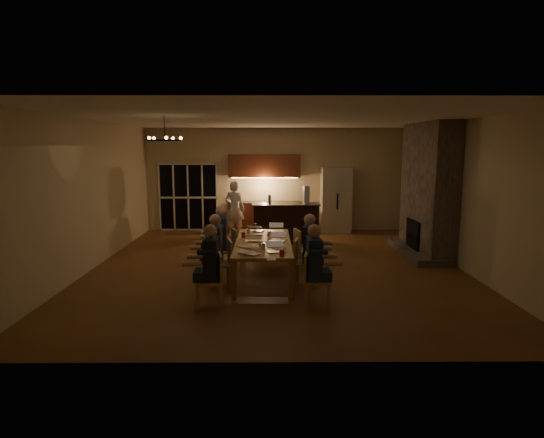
{
  "coord_description": "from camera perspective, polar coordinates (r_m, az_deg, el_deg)",
  "views": [
    {
      "loc": [
        -0.17,
        -9.75,
        2.63
      ],
      "look_at": [
        -0.1,
        0.3,
        1.03
      ],
      "focal_mm": 30.0,
      "sensor_mm": 36.0,
      "label": 1
    }
  ],
  "objects": [
    {
      "name": "floor",
      "position": [
        10.1,
        0.56,
        -6.02
      ],
      "size": [
        9.0,
        9.0,
        0.0
      ],
      "primitive_type": "plane",
      "color": "brown",
      "rests_on": "ground"
    },
    {
      "name": "back_wall",
      "position": [
        14.31,
        0.26,
        4.94
      ],
      "size": [
        8.0,
        0.04,
        3.2
      ],
      "primitive_type": "cube",
      "color": "tan",
      "rests_on": "ground"
    },
    {
      "name": "left_wall",
      "position": [
        10.53,
        -21.89,
        2.81
      ],
      "size": [
        0.04,
        9.0,
        3.2
      ],
      "primitive_type": "cube",
      "color": "tan",
      "rests_on": "ground"
    },
    {
      "name": "right_wall",
      "position": [
        10.66,
        22.75,
        2.82
      ],
      "size": [
        0.04,
        9.0,
        3.2
      ],
      "primitive_type": "cube",
      "color": "tan",
      "rests_on": "ground"
    },
    {
      "name": "ceiling",
      "position": [
        9.77,
        0.59,
        12.53
      ],
      "size": [
        8.0,
        9.0,
        0.04
      ],
      "primitive_type": "cube",
      "color": "white",
      "rests_on": "back_wall"
    },
    {
      "name": "french_doors",
      "position": [
        14.53,
        -10.45,
        2.68
      ],
      "size": [
        1.86,
        0.08,
        2.1
      ],
      "primitive_type": "cube",
      "color": "black",
      "rests_on": "ground"
    },
    {
      "name": "fireplace",
      "position": [
        11.66,
        19.0,
        3.51
      ],
      "size": [
        0.58,
        2.5,
        3.2
      ],
      "primitive_type": "cube",
      "color": "#6A5D53",
      "rests_on": "ground"
    },
    {
      "name": "kitchenette",
      "position": [
        14.02,
        -0.95,
        3.22
      ],
      "size": [
        2.24,
        0.68,
        2.4
      ],
      "primitive_type": null,
      "color": "#5E2E1B",
      "rests_on": "ground"
    },
    {
      "name": "refrigerator",
      "position": [
        14.15,
        8.01,
        2.37
      ],
      "size": [
        0.9,
        0.68,
        2.0
      ],
      "primitive_type": "cube",
      "color": "beige",
      "rests_on": "ground"
    },
    {
      "name": "dining_table",
      "position": [
        9.19,
        -1.11,
        -5.14
      ],
      "size": [
        1.1,
        2.78,
        0.75
      ],
      "primitive_type": "cube",
      "color": "tan",
      "rests_on": "ground"
    },
    {
      "name": "bar_island",
      "position": [
        12.58,
        1.75,
        -0.5
      ],
      "size": [
        1.87,
        0.7,
        1.08
      ],
      "primitive_type": "cube",
      "rotation": [
        0.0,
        0.0,
        -0.01
      ],
      "color": "black",
      "rests_on": "ground"
    },
    {
      "name": "chair_left_near",
      "position": [
        7.64,
        -8.01,
        -7.64
      ],
      "size": [
        0.51,
        0.51,
        0.89
      ],
      "primitive_type": null,
      "rotation": [
        0.0,
        0.0,
        -1.39
      ],
      "color": "tan",
      "rests_on": "ground"
    },
    {
      "name": "chair_left_mid",
      "position": [
        8.67,
        -6.59,
        -5.58
      ],
      "size": [
        0.53,
        0.53,
        0.89
      ],
      "primitive_type": null,
      "rotation": [
        0.0,
        0.0,
        -1.33
      ],
      "color": "tan",
      "rests_on": "ground"
    },
    {
      "name": "chair_left_far",
      "position": [
        9.76,
        -5.85,
        -3.92
      ],
      "size": [
        0.56,
        0.56,
        0.89
      ],
      "primitive_type": null,
      "rotation": [
        0.0,
        0.0,
        -1.24
      ],
      "color": "tan",
      "rests_on": "ground"
    },
    {
      "name": "chair_right_near",
      "position": [
        7.63,
        5.77,
        -7.62
      ],
      "size": [
        0.5,
        0.5,
        0.89
      ],
      "primitive_type": null,
      "rotation": [
        0.0,
        0.0,
        1.42
      ],
      "color": "tan",
      "rests_on": "ground"
    },
    {
      "name": "chair_right_mid",
      "position": [
        8.7,
        4.3,
        -5.5
      ],
      "size": [
        0.51,
        0.51,
        0.89
      ],
      "primitive_type": null,
      "rotation": [
        0.0,
        0.0,
        1.39
      ],
      "color": "tan",
      "rests_on": "ground"
    },
    {
      "name": "chair_right_far",
      "position": [
        9.78,
        4.28,
        -3.86
      ],
      "size": [
        0.54,
        0.54,
        0.89
      ],
      "primitive_type": null,
      "rotation": [
        0.0,
        0.0,
        1.83
      ],
      "color": "tan",
      "rests_on": "ground"
    },
    {
      "name": "person_left_near",
      "position": [
        7.6,
        -7.65,
        -5.81
      ],
      "size": [
        0.61,
        0.61,
        1.38
      ],
      "primitive_type": null,
      "rotation": [
        0.0,
        0.0,
        -1.55
      ],
      "color": "#25282F",
      "rests_on": "ground"
    },
    {
      "name": "person_right_near",
      "position": [
        7.58,
        5.27,
        -5.8
      ],
      "size": [
        0.62,
        0.62,
        1.38
      ],
      "primitive_type": null,
      "rotation": [
        0.0,
        0.0,
        1.61
      ],
      "color": "navy",
      "rests_on": "ground"
    },
    {
      "name": "person_left_mid",
      "position": [
        8.7,
        -7.07,
        -3.88
      ],
      "size": [
        0.61,
        0.61,
        1.38
      ],
      "primitive_type": null,
      "rotation": [
        0.0,
        0.0,
        -1.58
      ],
      "color": "#383B42",
      "rests_on": "ground"
    },
    {
      "name": "person_right_mid",
      "position": [
        8.7,
        4.72,
        -3.85
      ],
      "size": [
        0.68,
        0.68,
        1.38
      ],
      "primitive_type": null,
      "rotation": [
        0.0,
        0.0,
        1.42
      ],
      "color": "#25282F",
      "rests_on": "ground"
    },
    {
      "name": "person_left_far",
      "position": [
        9.77,
        -6.38,
        -2.44
      ],
      "size": [
        0.65,
        0.65,
        1.38
      ],
      "primitive_type": null,
      "rotation": [
        0.0,
        0.0,
        -1.48
      ],
      "color": "navy",
      "rests_on": "ground"
    },
    {
      "name": "standing_person",
      "position": [
        13.42,
        -4.7,
        1.29
      ],
      "size": [
        0.69,
        0.55,
        1.64
      ],
      "primitive_type": "imported",
      "rotation": [
        0.0,
        0.0,
        2.86
      ],
      "color": "white",
      "rests_on": "ground"
    },
    {
      "name": "chandelier",
      "position": [
        8.95,
        -13.31,
        9.6
      ],
      "size": [
        0.64,
        0.64,
        0.03
      ],
      "primitive_type": "torus",
      "color": "black",
      "rests_on": "ceiling"
    },
    {
      "name": "laptop_a",
      "position": [
        8.04,
        -2.74,
        -3.63
      ],
      "size": [
        0.42,
        0.41,
        0.23
      ],
      "primitive_type": null,
      "rotation": [
        0.0,
        0.0,
        2.51
      ],
      "color": "silver",
      "rests_on": "dining_table"
    },
    {
      "name": "laptop_b",
      "position": [
        8.19,
        0.54,
        -3.39
      ],
      "size": [
        0.37,
        0.34,
        0.23
      ],
      "primitive_type": null,
      "rotation": [
        0.0,
        0.0,
        0.23
      ],
      "color": "silver",
      "rests_on": "dining_table"
    },
    {
      "name": "laptop_c",
      "position": [
        9.15,
        -2.43,
        -2.07
      ],
      "size": [
        0.39,
        0.36,
        0.23
      ],
      "primitive_type": null,
      "rotation": [
        0.0,
        0.0,
        3.45
      ],
      "color": "silver",
      "rests_on": "dining_table"
    },
    {
      "name": "laptop_d",
      "position": [
        9.09,
        0.68,
        -2.14
      ],
      "size": [
        0.38,
        0.35,
        0.23
      ],
      "primitive_type": null,
      "rotation": [
        0.0,
        0.0,
        -0.24
      ],
      "color": "silver",
      "rests_on": "dining_table"
    },
    {
      "name": "laptop_e",
      "position": [
        10.2,
        -2.03,
        -0.91
      ],
      "size": [
        0.38,
        0.35,
        0.23
      ],
      "primitive_type": null,
      "rotation": [
        0.0,
        0.0,
        2.9
      ],
      "color": "silver",
      "rests_on": "dining_table"
    },
    {
      "name": "laptop_f",
      "position": [
        10.18,
        0.52,
        -0.93
      ],
      "size": [
        0.33,
        0.29,
        0.23
      ],
      "primitive_type": null,
      "rotation": [
        0.0,
        0.0,
        -0.04
      ],
      "color": "silver",
      "rests_on": "dining_table"
    },
    {
      "name": "mug_front",
      "position": [
        8.61,
        -1.38,
        -3.2
      ],
      "size": [
        0.08,
        0.08,
        0.1
      ],
      "primitive_type": "cylinder",
      "color": "silver",
      "rests_on": "dining_table"
    },
    {
      "name": "mug_mid",
      "position": [
        9.7,
        -0.37,
        -1.81
      ],
      "size": [
        0.08,
        0.08,
        0.1
      ],
      "primitive_type": "cylinder",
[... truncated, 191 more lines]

